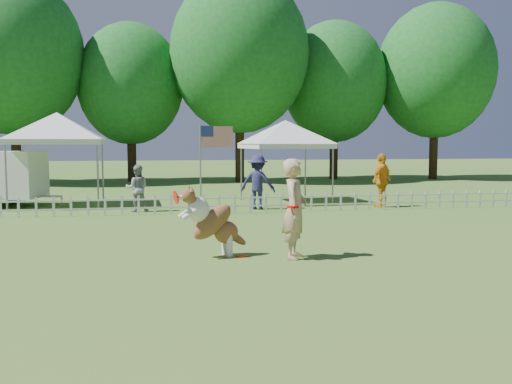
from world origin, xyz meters
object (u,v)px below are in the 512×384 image
handler (295,209)px  spectator_b (258,182)px  flag_pole (201,170)px  spectator_c (382,180)px  dog (213,222)px  canopy_tent_left (58,160)px  canopy_tent_right (285,162)px  spectator_a (137,188)px  frisbee_on_turf (242,256)px

handler → spectator_b: 8.13m
flag_pole → spectator_c: (6.34, 1.14, -0.47)m
dog → canopy_tent_left: canopy_tent_left is taller
handler → canopy_tent_right: size_ratio=0.65×
dog → handler: bearing=-31.2°
canopy_tent_left → spectator_b: canopy_tent_left is taller
spectator_c → canopy_tent_right: bearing=-72.0°
flag_pole → spectator_a: (-1.94, 1.31, -0.64)m
canopy_tent_left → spectator_b: size_ratio=1.76×
spectator_b → canopy_tent_left: bearing=6.9°
canopy_tent_left → handler: bearing=-61.7°
canopy_tent_left → canopy_tent_right: size_ratio=1.07×
spectator_a → dog: bearing=101.4°
dog → spectator_b: (2.28, 7.67, 0.22)m
flag_pole → spectator_a: flag_pole is taller
canopy_tent_left → flag_pole: 5.84m
canopy_tent_left → spectator_c: size_ratio=1.73×
frisbee_on_turf → flag_pole: (-0.28, 6.50, 1.39)m
spectator_b → frisbee_on_turf: bearing=102.6°
frisbee_on_turf → canopy_tent_left: 11.25m
dog → flag_pole: (0.27, 6.42, 0.71)m
spectator_a → spectator_b: size_ratio=0.83×
handler → frisbee_on_turf: (-0.97, 0.34, -0.95)m
canopy_tent_right → spectator_b: bearing=-132.1°
canopy_tent_left → spectator_c: 11.31m
dog → canopy_tent_left: 10.86m
frisbee_on_turf → canopy_tent_left: canopy_tent_left is taller
flag_pole → spectator_b: 2.41m
canopy_tent_left → spectator_a: 3.60m
frisbee_on_turf → dog: bearing=171.2°
spectator_b → spectator_a: bearing=24.2°
canopy_tent_right → spectator_a: canopy_tent_right is taller
dog → canopy_tent_right: canopy_tent_right is taller
handler → dog: (-1.52, 0.43, -0.27)m
canopy_tent_left → flag_pole: size_ratio=1.15×
canopy_tent_left → spectator_b: (6.71, -2.21, -0.69)m
spectator_b → spectator_c: spectator_c is taller
dog → frisbee_on_turf: bearing=-24.3°
flag_pole → spectator_a: bearing=142.7°
dog → canopy_tent_right: 10.30m
canopy_tent_right → spectator_c: (2.95, -2.04, -0.57)m
flag_pole → spectator_c: 6.46m
canopy_tent_right → canopy_tent_left: bearing=171.6°
dog → flag_pole: flag_pole is taller
canopy_tent_right → spectator_c: bearing=-41.0°
handler → canopy_tent_right: bearing=10.1°
handler → spectator_c: (5.09, 7.98, -0.04)m
spectator_b → spectator_c: size_ratio=0.98×
frisbee_on_turf → spectator_c: bearing=51.6°
dog → spectator_c: size_ratio=0.75×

